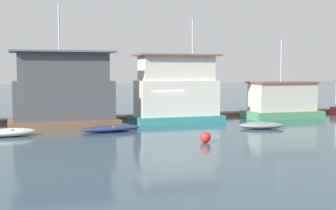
{
  "coord_description": "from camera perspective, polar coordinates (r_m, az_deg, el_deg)",
  "views": [
    {
      "loc": [
        -10.73,
        -33.16,
        3.96
      ],
      "look_at": [
        0.0,
        -1.0,
        1.4
      ],
      "focal_mm": 50.0,
      "sensor_mm": 36.0,
      "label": 1
    }
  ],
  "objects": [
    {
      "name": "ground_plane",
      "position": [
        35.08,
        -0.52,
        -2.16
      ],
      "size": [
        200.0,
        200.0,
        0.0
      ],
      "primitive_type": "plane",
      "color": "#385160"
    },
    {
      "name": "dock_walkway",
      "position": [
        38.25,
        -2.07,
        -1.4
      ],
      "size": [
        51.0,
        1.5,
        0.3
      ],
      "primitive_type": "cube",
      "color": "brown",
      "rests_on": "ground_plane"
    },
    {
      "name": "houseboat_brown",
      "position": [
        33.43,
        -12.67,
        1.53
      ],
      "size": [
        7.46,
        4.19,
        8.55
      ],
      "color": "brown",
      "rests_on": "ground_plane"
    },
    {
      "name": "houseboat_teal",
      "position": [
        35.51,
        1.02,
        1.68
      ],
      "size": [
        6.7,
        3.46,
        7.85
      ],
      "color": "teal",
      "rests_on": "ground_plane"
    },
    {
      "name": "houseboat_green",
      "position": [
        39.39,
        13.75,
        0.43
      ],
      "size": [
        6.09,
        3.21,
        6.42
      ],
      "color": "#4C9360",
      "rests_on": "ground_plane"
    },
    {
      "name": "dinghy_white",
      "position": [
        29.4,
        -18.58,
        -3.17
      ],
      "size": [
        3.06,
        1.7,
        0.49
      ],
      "color": "white",
      "rests_on": "ground_plane"
    },
    {
      "name": "dinghy_navy",
      "position": [
        30.23,
        -6.99,
        -2.84
      ],
      "size": [
        4.11,
        1.97,
        0.42
      ],
      "color": "navy",
      "rests_on": "ground_plane"
    },
    {
      "name": "dinghy_grey",
      "position": [
        32.15,
        11.34,
        -2.44
      ],
      "size": [
        3.3,
        2.03,
        0.45
      ],
      "color": "gray",
      "rests_on": "ground_plane"
    },
    {
      "name": "buoy_red",
      "position": [
        25.59,
        4.57,
        -3.91
      ],
      "size": [
        0.61,
        0.61,
        0.61
      ],
      "primitive_type": "sphere",
      "color": "red",
      "rests_on": "ground_plane"
    }
  ]
}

